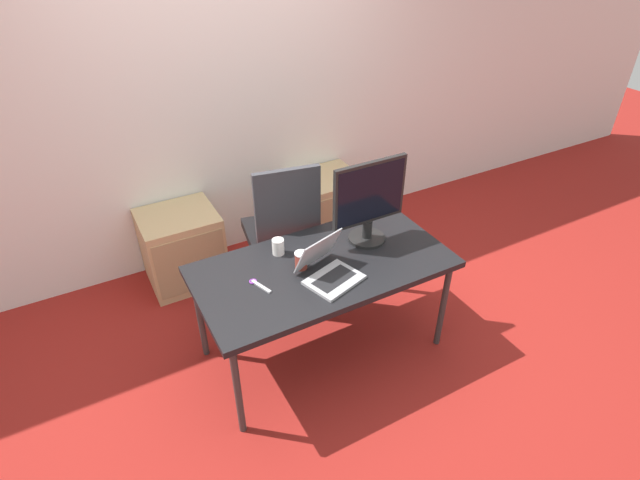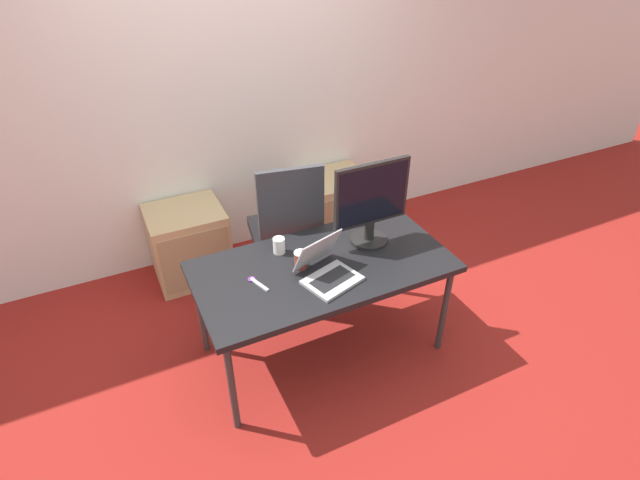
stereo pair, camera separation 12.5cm
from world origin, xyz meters
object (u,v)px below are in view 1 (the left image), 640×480
monitor (369,201)px  cabinet_right (326,207)px  cabinet_left (182,248)px  coffee_cup_white (278,247)px  office_chair (283,243)px  laptop_center (329,270)px  coffee_cup_brown (301,260)px

monitor → cabinet_right: bearing=74.0°
monitor → cabinet_left: bearing=131.3°
cabinet_right → monitor: 1.32m
coffee_cup_white → office_chair: bearing=63.3°
cabinet_right → laptop_center: 1.54m
monitor → coffee_cup_brown: monitor is taller
office_chair → cabinet_right: office_chair is taller
cabinet_right → coffee_cup_white: 1.36m
cabinet_left → monitor: 1.59m
office_chair → cabinet_right: size_ratio=1.90×
office_chair → cabinet_right: bearing=37.9°
laptop_center → coffee_cup_white: 0.38m
monitor → coffee_cup_brown: (-0.50, -0.06, -0.22)m
office_chair → monitor: size_ratio=2.05×
monitor → office_chair: bearing=119.4°
office_chair → monitor: (0.33, -0.58, 0.56)m
office_chair → coffee_cup_brown: 0.75m
cabinet_right → laptop_center: size_ratio=1.47×
office_chair → cabinet_left: 0.80m
laptop_center → coffee_cup_white: size_ratio=3.96×
office_chair → monitor: 0.87m
cabinet_left → coffee_cup_white: bearing=-67.6°
cabinet_left → coffee_cup_brown: bearing=-68.6°
cabinet_left → monitor: bearing=-48.7°
office_chair → coffee_cup_brown: bearing=-104.8°
coffee_cup_brown → cabinet_left: bearing=111.4°
cabinet_left → cabinet_right: bearing=0.0°
office_chair → cabinet_right: (0.64, 0.50, -0.13)m
cabinet_left → coffee_cup_brown: size_ratio=5.38×
office_chair → laptop_center: size_ratio=2.78×
office_chair → coffee_cup_white: size_ratio=11.02×
office_chair → laptop_center: (-0.07, -0.79, 0.33)m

